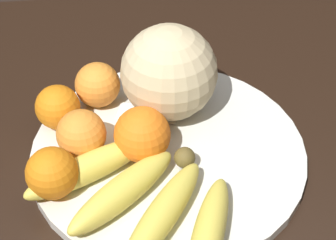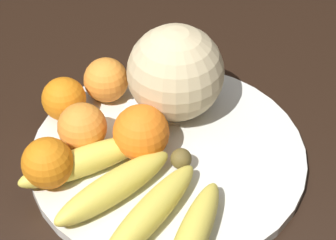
% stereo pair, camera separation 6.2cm
% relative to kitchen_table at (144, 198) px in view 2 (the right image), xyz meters
% --- Properties ---
extents(kitchen_table, '(1.54, 0.89, 0.71)m').
position_rel_kitchen_table_xyz_m(kitchen_table, '(0.00, 0.00, 0.00)').
color(kitchen_table, black).
rests_on(kitchen_table, ground_plane).
extents(fruit_bowl, '(0.38, 0.38, 0.02)m').
position_rel_kitchen_table_xyz_m(fruit_bowl, '(-0.04, -0.00, 0.10)').
color(fruit_bowl, silver).
rests_on(fruit_bowl, kitchen_table).
extents(melon, '(0.14, 0.14, 0.14)m').
position_rel_kitchen_table_xyz_m(melon, '(-0.05, -0.08, 0.17)').
color(melon, beige).
rests_on(melon, fruit_bowl).
extents(banana_bunch, '(0.27, 0.26, 0.04)m').
position_rel_kitchen_table_xyz_m(banana_bunch, '(0.01, 0.10, 0.12)').
color(banana_bunch, brown).
rests_on(banana_bunch, fruit_bowl).
extents(orange_front_left, '(0.07, 0.07, 0.07)m').
position_rel_kitchen_table_xyz_m(orange_front_left, '(0.06, -0.11, 0.14)').
color(orange_front_left, orange).
rests_on(orange_front_left, fruit_bowl).
extents(orange_front_right, '(0.08, 0.08, 0.08)m').
position_rel_kitchen_table_xyz_m(orange_front_right, '(0.00, 0.01, 0.14)').
color(orange_front_right, orange).
rests_on(orange_front_right, fruit_bowl).
extents(orange_mid_center, '(0.07, 0.07, 0.07)m').
position_rel_kitchen_table_xyz_m(orange_mid_center, '(0.11, 0.06, 0.14)').
color(orange_mid_center, orange).
rests_on(orange_mid_center, fruit_bowl).
extents(orange_back_left, '(0.06, 0.06, 0.06)m').
position_rel_kitchen_table_xyz_m(orange_back_left, '(0.11, -0.07, 0.14)').
color(orange_back_left, orange).
rests_on(orange_back_left, fruit_bowl).
extents(orange_back_right, '(0.07, 0.07, 0.07)m').
position_rel_kitchen_table_xyz_m(orange_back_right, '(0.08, -0.01, 0.14)').
color(orange_back_right, orange).
rests_on(orange_back_right, fruit_bowl).
extents(produce_tag, '(0.09, 0.06, 0.00)m').
position_rel_kitchen_table_xyz_m(produce_tag, '(-0.01, -0.07, 0.11)').
color(produce_tag, white).
rests_on(produce_tag, fruit_bowl).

